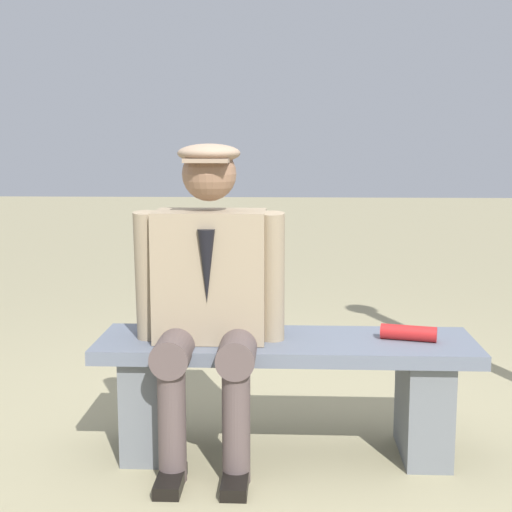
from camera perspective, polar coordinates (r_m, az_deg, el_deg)
The scene contains 4 objects.
ground_plane at distance 3.27m, azimuth 2.28°, elevation -14.88°, with size 30.00×30.00×0.00m, color tan.
bench at distance 3.16m, azimuth 2.31°, elevation -9.57°, with size 1.57×0.47×0.50m.
seated_man at distance 3.01m, azimuth -3.64°, elevation -2.39°, with size 0.62×0.61×1.31m.
rolled_magazine at distance 3.13m, azimuth 11.71°, elevation -5.84°, with size 0.06×0.06×0.23m, color #B21E1E.
Camera 1 is at (-0.01, 3.00, 1.31)m, focal length 51.76 mm.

